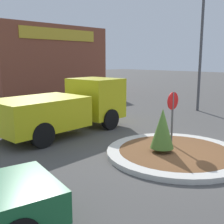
{
  "coord_description": "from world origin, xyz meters",
  "views": [
    {
      "loc": [
        -7.61,
        -4.92,
        3.1
      ],
      "look_at": [
        -0.27,
        2.72,
        1.12
      ],
      "focal_mm": 45.0,
      "sensor_mm": 36.0,
      "label": 1
    }
  ],
  "objects": [
    {
      "name": "storefront_building",
      "position": [
        5.56,
        17.89,
        2.96
      ],
      "size": [
        10.05,
        6.07,
        5.91
      ],
      "color": "brown",
      "rests_on": "ground_plane"
    },
    {
      "name": "island_shrub",
      "position": [
        -0.39,
        0.26,
        0.93
      ],
      "size": [
        0.76,
        0.76,
        1.42
      ],
      "color": "brown",
      "rests_on": "traffic_island"
    },
    {
      "name": "stop_sign",
      "position": [
        0.48,
        0.49,
        1.38
      ],
      "size": [
        0.61,
        0.07,
        2.03
      ],
      "color": "#4C4C51",
      "rests_on": "ground_plane"
    },
    {
      "name": "light_pole",
      "position": [
        8.0,
        3.72,
        4.17
      ],
      "size": [
        0.7,
        0.3,
        7.21
      ],
      "color": "#4C4C51",
      "rests_on": "ground_plane"
    },
    {
      "name": "traffic_island",
      "position": [
        0.0,
        0.0,
        0.08
      ],
      "size": [
        4.51,
        4.51,
        0.16
      ],
      "color": "beige",
      "rests_on": "ground_plane"
    },
    {
      "name": "utility_truck",
      "position": [
        -0.83,
        4.97,
        1.12
      ],
      "size": [
        5.92,
        2.77,
        2.23
      ],
      "rotation": [
        0.0,
        0.0,
        0.07
      ],
      "color": "gold",
      "rests_on": "ground_plane"
    },
    {
      "name": "ground_plane",
      "position": [
        0.0,
        0.0,
        0.0
      ],
      "size": [
        120.0,
        120.0,
        0.0
      ],
      "primitive_type": "plane",
      "color": "#514F4C"
    }
  ]
}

